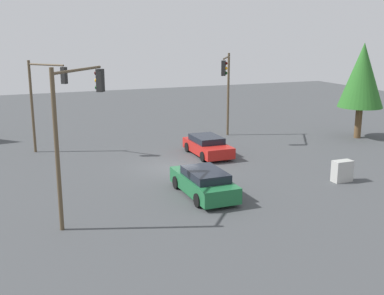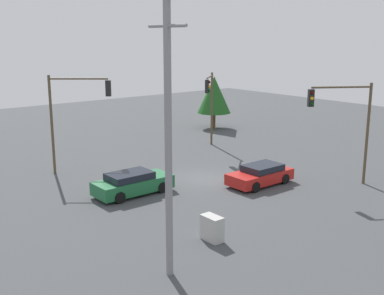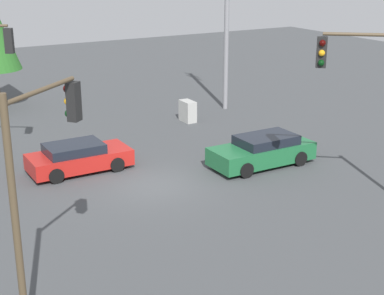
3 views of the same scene
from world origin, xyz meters
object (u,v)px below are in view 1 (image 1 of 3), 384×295
(traffic_signal_aux, at_px, (45,92))
(sedan_red, at_px, (208,146))
(sedan_green, at_px, (204,182))
(traffic_signal_cross, at_px, (227,81))
(electrical_cabinet, at_px, (342,171))
(traffic_signal_main, at_px, (75,115))

(traffic_signal_aux, bearing_deg, sedan_red, 25.33)
(sedan_green, height_order, traffic_signal_cross, traffic_signal_cross)
(sedan_green, xyz_separation_m, electrical_cabinet, (-7.95, 0.72, -0.09))
(traffic_signal_cross, relative_size, electrical_cabinet, 5.43)
(traffic_signal_main, height_order, traffic_signal_cross, traffic_signal_main)
(electrical_cabinet, bearing_deg, sedan_red, -60.74)
(sedan_red, height_order, traffic_signal_main, traffic_signal_main)
(sedan_red, relative_size, traffic_signal_aux, 0.71)
(sedan_green, bearing_deg, sedan_red, 64.91)
(sedan_green, distance_m, traffic_signal_main, 7.37)
(sedan_green, distance_m, traffic_signal_cross, 13.62)
(sedan_red, relative_size, traffic_signal_main, 0.65)
(electrical_cabinet, bearing_deg, traffic_signal_main, -0.68)
(traffic_signal_main, distance_m, traffic_signal_cross, 17.50)
(traffic_signal_aux, relative_size, electrical_cabinet, 5.24)
(sedan_red, height_order, traffic_signal_aux, traffic_signal_aux)
(sedan_red, distance_m, traffic_signal_aux, 11.26)
(traffic_signal_cross, bearing_deg, traffic_signal_main, -15.87)
(traffic_signal_cross, bearing_deg, sedan_red, -8.02)
(sedan_green, bearing_deg, electrical_cabinet, -5.20)
(traffic_signal_main, xyz_separation_m, traffic_signal_cross, (-12.91, -11.82, -0.19))
(traffic_signal_main, distance_m, electrical_cabinet, 14.73)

